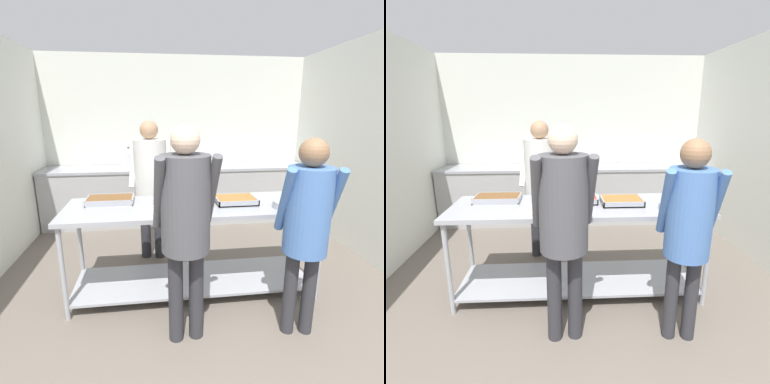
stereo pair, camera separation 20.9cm
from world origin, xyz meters
The scene contains 12 objects.
wall_rear centered at (0.00, 4.31, 1.32)m, with size 4.39×0.06×2.65m.
back_counter centered at (0.00, 3.94, 0.46)m, with size 4.23×0.65×0.92m.
serving_counter centered at (-0.05, 1.89, 0.62)m, with size 2.41×0.74×0.91m.
serving_tray_greens centered at (-0.84, 2.07, 0.94)m, with size 0.45×0.28×0.05m.
plate_stack centered at (-0.45, 1.68, 0.93)m, with size 0.28×0.28×0.04m.
serving_tray_roast centered at (-0.07, 2.00, 0.94)m, with size 0.41×0.28×0.05m.
serving_tray_vegetables centered at (0.37, 1.91, 0.94)m, with size 0.39×0.30×0.05m.
sauce_pan centered at (0.79, 1.69, 0.95)m, with size 0.37×0.23×0.06m.
guest_serving_left centered at (-0.19, 1.23, 1.05)m, with size 0.48×0.36×1.70m.
guest_serving_right centered at (0.72, 1.17, 0.99)m, with size 0.47×0.37×1.60m.
cook_behind_counter centered at (-0.45, 2.68, 1.03)m, with size 0.52×0.40×1.68m.
water_bottle centered at (-0.80, 4.02, 1.06)m, with size 0.08×0.08×0.32m.
Camera 1 is at (-0.41, -0.81, 1.77)m, focal length 28.00 mm.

